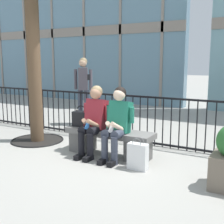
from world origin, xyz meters
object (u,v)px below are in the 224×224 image
Objects in this scene: stone_bench at (109,140)px; seated_person_with_phone at (94,119)px; shopping_bag at (138,156)px; bystander_at_railing at (83,86)px; handbag_on_bench at (81,119)px; seated_person_companion at (117,121)px.

stone_bench is 0.46m from seated_person_with_phone.
seated_person_with_phone is at bearing 165.19° from shopping_bag.
bystander_at_railing is (-1.87, 1.87, 0.73)m from stone_bench.
handbag_on_bench is at bearing -179.01° from stone_bench.
seated_person_companion reaches higher than handbag_on_bench.
handbag_on_bench reaches higher than stone_bench.
seated_person_with_phone is (-0.23, -0.13, 0.38)m from stone_bench.
seated_person_companion is at bearing 0.00° from seated_person_with_phone.
seated_person_companion is at bearing -29.14° from stone_bench.
seated_person_companion is at bearing -8.33° from handbag_on_bench.
bystander_at_railing reaches higher than shopping_bag.
seated_person_companion is (0.23, -0.13, 0.38)m from stone_bench.
stone_bench is 0.66m from handbag_on_bench.
bystander_at_railing is (-2.60, 2.25, 0.79)m from shopping_bag.
seated_person_with_phone is at bearing -18.77° from handbag_on_bench.
seated_person_companion is at bearing -43.51° from bystander_at_railing.
seated_person_with_phone is 0.37m from handbag_on_bench.
handbag_on_bench is at bearing -55.46° from bystander_at_railing.
shopping_bag is (1.31, -0.37, -0.39)m from handbag_on_bench.
seated_person_companion is 3.14× the size of handbag_on_bench.
handbag_on_bench is 0.78× the size of shopping_bag.
handbag_on_bench is (-0.81, 0.12, -0.06)m from seated_person_companion.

